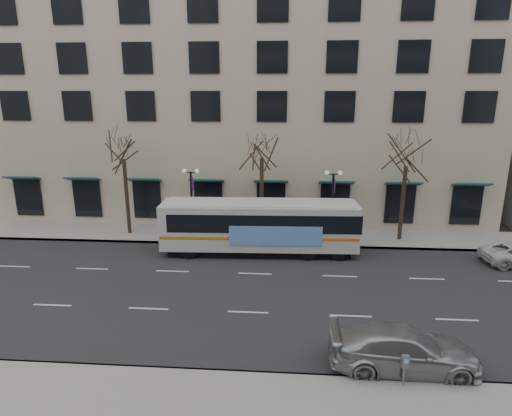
# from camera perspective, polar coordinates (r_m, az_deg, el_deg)

# --- Properties ---
(ground) EXTENTS (160.00, 160.00, 0.00)m
(ground) POSITION_cam_1_polar(r_m,az_deg,el_deg) (23.67, -0.57, -11.03)
(ground) COLOR black
(ground) RESTS_ON ground
(sidewalk_far) EXTENTS (80.00, 4.00, 0.15)m
(sidewalk_far) POSITION_cam_1_polar(r_m,az_deg,el_deg) (32.05, 9.73, -3.87)
(sidewalk_far) COLOR gray
(sidewalk_far) RESTS_ON ground
(building_hotel) EXTENTS (40.00, 20.00, 24.00)m
(building_hotel) POSITION_cam_1_polar(r_m,az_deg,el_deg) (42.31, -1.00, 17.40)
(building_hotel) COLOR #BCAC8F
(building_hotel) RESTS_ON ground
(tree_far_left) EXTENTS (3.60, 3.60, 8.34)m
(tree_far_left) POSITION_cam_1_polar(r_m,az_deg,el_deg) (32.38, -17.36, 7.91)
(tree_far_left) COLOR black
(tree_far_left) RESTS_ON ground
(tree_far_mid) EXTENTS (3.60, 3.60, 8.55)m
(tree_far_mid) POSITION_cam_1_polar(r_m,az_deg,el_deg) (30.19, 0.78, 8.50)
(tree_far_mid) COLOR black
(tree_far_mid) RESTS_ON ground
(tree_far_right) EXTENTS (3.60, 3.60, 8.06)m
(tree_far_right) POSITION_cam_1_polar(r_m,az_deg,el_deg) (31.31, 19.51, 6.98)
(tree_far_right) COLOR black
(tree_far_right) RESTS_ON ground
(lamp_post_left) EXTENTS (1.22, 0.45, 5.21)m
(lamp_post_left) POSITION_cam_1_polar(r_m,az_deg,el_deg) (31.03, -8.56, 1.07)
(lamp_post_left) COLOR black
(lamp_post_left) RESTS_ON ground
(lamp_post_right) EXTENTS (1.22, 0.45, 5.21)m
(lamp_post_right) POSITION_cam_1_polar(r_m,az_deg,el_deg) (30.46, 10.13, 0.73)
(lamp_post_right) COLOR black
(lamp_post_right) RESTS_ON ground
(city_bus) EXTENTS (13.01, 3.31, 3.50)m
(city_bus) POSITION_cam_1_polar(r_m,az_deg,el_deg) (28.32, 0.62, -2.32)
(city_bus) COLOR silver
(city_bus) RESTS_ON ground
(silver_car) EXTENTS (5.78, 2.40, 1.67)m
(silver_car) POSITION_cam_1_polar(r_m,az_deg,el_deg) (18.41, 19.09, -17.35)
(silver_car) COLOR #ADB1B5
(silver_car) RESTS_ON ground
(pay_station) EXTENTS (0.29, 0.21, 1.23)m
(pay_station) POSITION_cam_1_polar(r_m,az_deg,el_deg) (17.23, 19.23, -19.02)
(pay_station) COLOR slate
(pay_station) RESTS_ON sidewalk_near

